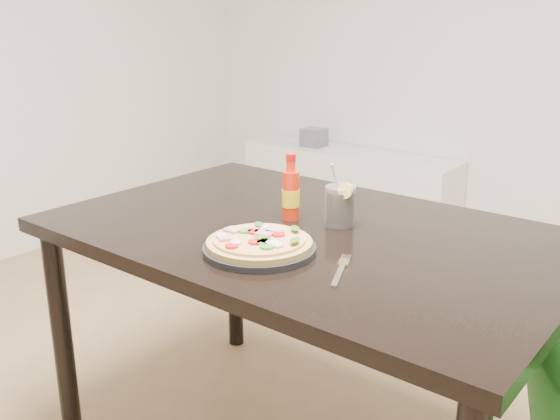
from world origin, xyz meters
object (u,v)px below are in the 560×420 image
Objects in this scene: cola_cup at (340,207)px; fork at (341,269)px; dining_table at (307,256)px; plate at (259,249)px; pizza at (259,241)px; media_console at (347,190)px; hot_sauce_bottle at (291,194)px.

cola_cup is 0.32m from fork.
plate reaches higher than dining_table.
pizza reaches higher than media_console.
pizza is at bearing -62.76° from media_console.
plate is 1.60× the size of cola_cup.
plate is 0.28m from hot_sauce_bottle.
media_console is (-1.10, 2.14, -0.53)m from pizza.
media_console is at bearing 121.77° from cola_cup.
dining_table is 0.31m from fork.
hot_sauce_bottle is 0.14× the size of media_console.
pizza is 0.27m from hot_sauce_bottle.
plate is at bearing -62.74° from media_console.
plate is 1.07× the size of pizza.
pizza is 0.22m from fork.
pizza reaches higher than plate.
cola_cup reaches higher than plate.
cola_cup is (0.06, 0.07, 0.14)m from dining_table.
dining_table is at bearing -60.48° from media_console.
fork is at bearing -55.91° from cola_cup.
plate is at bearing -85.78° from dining_table.
hot_sauce_bottle reaches higher than media_console.
cola_cup is 0.12× the size of media_console.
cola_cup is 0.97× the size of fork.
fork reaches higher than media_console.
plate is 0.22m from fork.
dining_table is 2.24m from media_console.
dining_table is at bearing -126.88° from cola_cup.
media_console is at bearing 117.26° from plate.
fork is 2.54m from media_console.
pizza is at bearing -68.91° from hot_sauce_bottle.
dining_table is 1.00× the size of media_console.
pizza reaches higher than fork.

